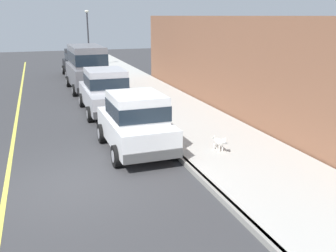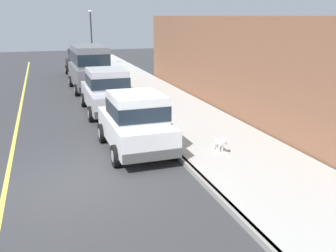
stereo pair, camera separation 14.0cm
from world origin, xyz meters
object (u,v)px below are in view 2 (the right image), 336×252
at_px(car_white_hatchback, 136,121).
at_px(car_silver_sedan, 107,90).
at_px(car_grey_van, 89,66).
at_px(dog_white, 220,142).
at_px(car_black_hatchback, 80,62).
at_px(street_lamp, 91,31).

bearing_deg(car_white_hatchback, car_silver_sedan, 90.05).
relative_size(car_grey_van, dog_white, 6.58).
height_order(car_white_hatchback, car_silver_sedan, car_silver_sedan).
distance_m(car_white_hatchback, dog_white, 2.65).
bearing_deg(car_black_hatchback, street_lamp, 72.61).
bearing_deg(car_white_hatchback, street_lamp, 86.21).
height_order(car_white_hatchback, dog_white, car_white_hatchback).
height_order(car_silver_sedan, car_grey_van, car_grey_van).
bearing_deg(street_lamp, dog_white, -87.63).
distance_m(car_grey_van, car_black_hatchback, 5.62).
height_order(dog_white, street_lamp, street_lamp).
distance_m(dog_white, street_lamp, 22.43).
relative_size(car_silver_sedan, car_black_hatchback, 1.20).
xyz_separation_m(car_black_hatchback, dog_white, (2.36, -17.68, -0.55)).
bearing_deg(car_silver_sedan, car_white_hatchback, -89.95).
bearing_deg(dog_white, car_black_hatchback, 97.60).
relative_size(car_white_hatchback, dog_white, 5.09).
bearing_deg(car_black_hatchback, car_white_hatchback, -89.87).
bearing_deg(car_grey_van, car_white_hatchback, -89.63).
bearing_deg(car_black_hatchback, car_silver_sedan, -89.83).
distance_m(car_grey_van, street_lamp, 10.41).
bearing_deg(dog_white, car_grey_van, 101.20).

